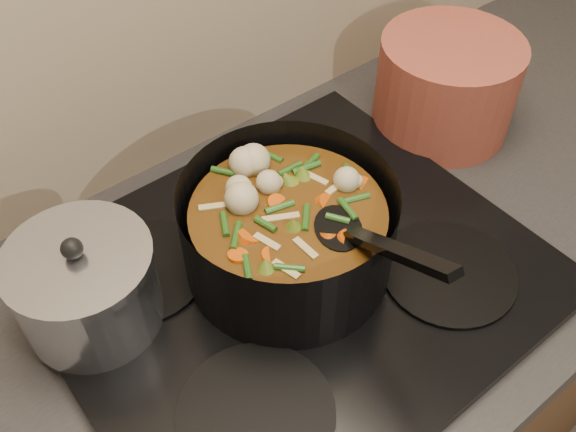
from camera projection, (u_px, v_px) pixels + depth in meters
counter at (292, 427)px, 1.20m from camera, size 2.64×0.64×0.91m
stovetop at (294, 276)px, 0.86m from camera, size 0.62×0.54×0.03m
stockpot at (288, 232)px, 0.82m from camera, size 0.34×0.41×0.20m
saucepan at (87, 287)px, 0.77m from camera, size 0.18×0.18×0.14m
terracotta_crock at (446, 86)px, 1.04m from camera, size 0.25×0.25×0.16m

